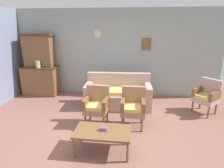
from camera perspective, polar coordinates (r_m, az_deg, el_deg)
The scene contains 11 objects.
ground_plane at distance 3.94m, azimuth -2.40°, elevation -16.26°, with size 7.68×7.68×0.00m, color #84564C.
wall_back_with_decor at distance 5.94m, azimuth 1.57°, elevation 9.52°, with size 6.40×0.09×2.70m.
side_cabinet at distance 6.49m, azimuth -21.14°, elevation 1.02°, with size 1.16×0.55×0.93m.
cabinet_upper_hutch at distance 6.36m, azimuth -21.80°, elevation 9.74°, with size 0.99×0.38×1.03m.
vase_on_cabinet at distance 6.18m, azimuth -21.95°, elevation 5.67°, with size 0.14×0.14×0.23m, color #A2BF79.
floral_couch at distance 5.21m, azimuth 1.89°, elevation -3.37°, with size 1.83×0.88×0.90m.
armchair_near_couch_end at distance 4.22m, azimuth -4.73°, elevation -6.13°, with size 0.54×0.52×0.90m.
armchair_row_middle at distance 4.15m, azimuth 6.49°, elevation -6.60°, with size 0.53×0.50×0.90m.
wingback_chair_by_fireplace at distance 5.31m, azimuth 27.34°, elevation -3.03°, with size 0.71×0.71×0.90m.
coffee_table at distance 3.39m, azimuth -2.94°, elevation -14.85°, with size 1.00×0.56×0.42m.
book_stack_on_table at distance 3.36m, azimuth -2.57°, elevation -13.72°, with size 0.14×0.11×0.06m.
Camera 1 is at (0.55, -3.22, 2.21)m, focal length 29.54 mm.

